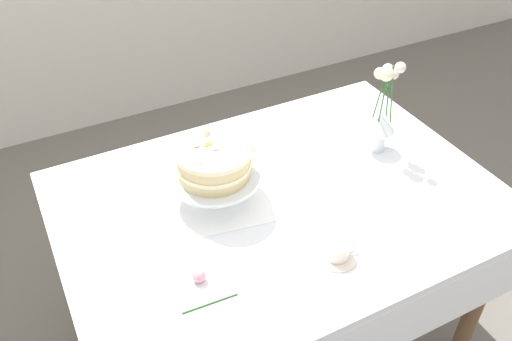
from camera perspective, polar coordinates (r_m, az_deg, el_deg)
ground_plane at (r=2.30m, az=2.07°, el=-16.85°), size 12.00×12.00×0.00m
dining_table at (r=1.79m, az=2.88°, el=-5.47°), size 1.40×1.00×0.74m
linen_napkin at (r=1.74m, az=-4.28°, el=-2.91°), size 0.37×0.37×0.00m
cake_stand at (r=1.69m, az=-4.41°, el=-0.84°), size 0.29×0.29×0.10m
layer_cake at (r=1.64m, az=-4.53°, el=0.99°), size 0.24×0.24×0.11m
flower_vase at (r=1.91m, az=13.16°, el=5.80°), size 0.11×0.11×0.36m
teacup at (r=1.55m, az=8.61°, el=-8.46°), size 0.12×0.12×0.06m
fallen_rose at (r=1.49m, az=-6.02°, el=-11.17°), size 0.16×0.11×0.04m
loose_petal_0 at (r=1.90m, az=-3.52°, el=1.37°), size 0.02×0.03×0.01m
loose_petal_1 at (r=1.94m, az=-0.54°, el=2.31°), size 0.03×0.04×0.01m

